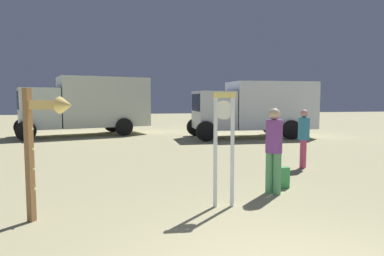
{
  "coord_description": "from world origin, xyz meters",
  "views": [
    {
      "loc": [
        -1.65,
        -2.84,
        1.94
      ],
      "look_at": [
        0.04,
        5.45,
        1.2
      ],
      "focal_mm": 32.19,
      "sensor_mm": 36.0,
      "label": 1
    }
  ],
  "objects_px": {
    "backpack": "(282,178)",
    "box_truck_far": "(89,104)",
    "standing_clock": "(224,139)",
    "person_near_clock": "(274,146)",
    "box_truck_near": "(256,107)",
    "person_distant": "(304,135)",
    "arrow_sign": "(43,132)"
  },
  "relations": [
    {
      "from": "backpack",
      "to": "box_truck_near",
      "type": "height_order",
      "value": "box_truck_near"
    },
    {
      "from": "backpack",
      "to": "person_distant",
      "type": "relative_size",
      "value": 0.28
    },
    {
      "from": "person_near_clock",
      "to": "person_distant",
      "type": "relative_size",
      "value": 1.07
    },
    {
      "from": "person_near_clock",
      "to": "person_distant",
      "type": "bearing_deg",
      "value": 49.43
    },
    {
      "from": "backpack",
      "to": "person_near_clock",
      "type": "bearing_deg",
      "value": -134.46
    },
    {
      "from": "backpack",
      "to": "box_truck_far",
      "type": "distance_m",
      "value": 13.03
    },
    {
      "from": "standing_clock",
      "to": "person_near_clock",
      "type": "xyz_separation_m",
      "value": [
        1.22,
        0.59,
        -0.24
      ]
    },
    {
      "from": "standing_clock",
      "to": "person_near_clock",
      "type": "distance_m",
      "value": 1.38
    },
    {
      "from": "person_near_clock",
      "to": "backpack",
      "type": "xyz_separation_m",
      "value": [
        0.39,
        0.4,
        -0.75
      ]
    },
    {
      "from": "person_distant",
      "to": "box_truck_near",
      "type": "distance_m",
      "value": 7.58
    },
    {
      "from": "standing_clock",
      "to": "box_truck_near",
      "type": "relative_size",
      "value": 0.34
    },
    {
      "from": "standing_clock",
      "to": "box_truck_far",
      "type": "height_order",
      "value": "box_truck_far"
    },
    {
      "from": "standing_clock",
      "to": "arrow_sign",
      "type": "height_order",
      "value": "arrow_sign"
    },
    {
      "from": "person_distant",
      "to": "backpack",
      "type": "bearing_deg",
      "value": -129.67
    },
    {
      "from": "person_distant",
      "to": "box_truck_near",
      "type": "bearing_deg",
      "value": 77.8
    },
    {
      "from": "standing_clock",
      "to": "person_distant",
      "type": "bearing_deg",
      "value": 42.06
    },
    {
      "from": "person_distant",
      "to": "box_truck_near",
      "type": "relative_size",
      "value": 0.27
    },
    {
      "from": "person_distant",
      "to": "box_truck_far",
      "type": "height_order",
      "value": "box_truck_far"
    },
    {
      "from": "standing_clock",
      "to": "person_distant",
      "type": "xyz_separation_m",
      "value": [
        3.17,
        2.86,
        -0.31
      ]
    },
    {
      "from": "box_truck_far",
      "to": "standing_clock",
      "type": "bearing_deg",
      "value": -75.24
    },
    {
      "from": "standing_clock",
      "to": "backpack",
      "type": "height_order",
      "value": "standing_clock"
    },
    {
      "from": "box_truck_near",
      "to": "backpack",
      "type": "bearing_deg",
      "value": -108.78
    },
    {
      "from": "backpack",
      "to": "box_truck_far",
      "type": "bearing_deg",
      "value": 112.81
    },
    {
      "from": "arrow_sign",
      "to": "backpack",
      "type": "relative_size",
      "value": 4.65
    },
    {
      "from": "standing_clock",
      "to": "person_near_clock",
      "type": "relative_size",
      "value": 1.18
    },
    {
      "from": "backpack",
      "to": "box_truck_far",
      "type": "xyz_separation_m",
      "value": [
        -5.02,
        11.94,
        1.42
      ]
    },
    {
      "from": "arrow_sign",
      "to": "person_distant",
      "type": "xyz_separation_m",
      "value": [
        6.09,
        3.13,
        -0.51
      ]
    },
    {
      "from": "standing_clock",
      "to": "backpack",
      "type": "relative_size",
      "value": 4.53
    },
    {
      "from": "person_near_clock",
      "to": "box_truck_near",
      "type": "bearing_deg",
      "value": 69.87
    },
    {
      "from": "box_truck_far",
      "to": "person_near_clock",
      "type": "bearing_deg",
      "value": -69.43
    },
    {
      "from": "box_truck_near",
      "to": "box_truck_far",
      "type": "bearing_deg",
      "value": 161.84
    },
    {
      "from": "person_distant",
      "to": "box_truck_near",
      "type": "xyz_separation_m",
      "value": [
        1.6,
        7.39,
        0.6
      ]
    }
  ]
}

